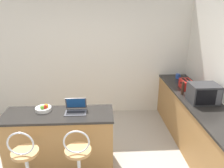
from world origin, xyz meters
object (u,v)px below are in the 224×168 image
object	(u,v)px
toaster	(186,84)
mug_red	(181,80)
mug_blue	(178,76)
bar_stool_far	(79,163)
microwave	(204,93)
laptop	(76,108)
fruit_bowl	(44,108)
bar_stool_near	(27,165)
pepper_mill	(183,88)

from	to	relation	value
toaster	mug_red	world-z (taller)	toaster
mug_blue	bar_stool_far	bearing A→B (deg)	-133.27
bar_stool_far	microwave	world-z (taller)	microwave
laptop	microwave	bearing A→B (deg)	6.57
bar_stool_far	toaster	size ratio (longest dim) A/B	3.16
laptop	toaster	distance (m)	2.17
microwave	fruit_bowl	xyz separation A→B (m)	(-2.51, -0.18, -0.11)
laptop	toaster	bearing A→B (deg)	23.32
bar_stool_near	pepper_mill	bearing A→B (deg)	26.38
microwave	mug_blue	distance (m)	1.25
bar_stool_far	toaster	distance (m)	2.47
bar_stool_near	mug_blue	bearing A→B (deg)	38.52
microwave	fruit_bowl	size ratio (longest dim) A/B	1.90
fruit_bowl	toaster	bearing A→B (deg)	18.11
bar_stool_far	toaster	bearing A→B (deg)	37.52
mug_blue	bar_stool_near	bearing A→B (deg)	-141.48
bar_stool_far	pepper_mill	xyz separation A→B (m)	(1.75, 1.19, 0.55)
bar_stool_far	mug_red	distance (m)	2.72
toaster	fruit_bowl	world-z (taller)	toaster
bar_stool_far	laptop	bearing A→B (deg)	96.69
laptop	toaster	world-z (taller)	laptop
bar_stool_near	fruit_bowl	size ratio (longest dim) A/B	4.21
microwave	laptop	bearing A→B (deg)	-173.43
mug_blue	mug_red	distance (m)	0.27
pepper_mill	mug_red	distance (m)	0.68
mug_red	pepper_mill	bearing A→B (deg)	-107.69
toaster	mug_blue	distance (m)	0.63
pepper_mill	bar_stool_far	bearing A→B (deg)	-145.64
toaster	fruit_bowl	distance (m)	2.60
bar_stool_far	mug_blue	bearing A→B (deg)	46.73
microwave	fruit_bowl	world-z (taller)	microwave
toaster	mug_blue	xyz separation A→B (m)	(0.06, 0.63, -0.03)
mug_blue	mug_red	bearing A→B (deg)	-95.35
fruit_bowl	mug_red	xyz separation A→B (m)	(2.51, 1.17, 0.01)
toaster	bar_stool_far	bearing A→B (deg)	-142.48
toaster	pepper_mill	xyz separation A→B (m)	(-0.17, -0.28, 0.03)
laptop	mug_red	distance (m)	2.36
laptop	mug_blue	xyz separation A→B (m)	(2.05, 1.48, -0.00)
fruit_bowl	pepper_mill	xyz separation A→B (m)	(2.30, 0.53, 0.08)
laptop	microwave	distance (m)	2.05
mug_blue	mug_red	xyz separation A→B (m)	(-0.02, -0.26, -0.01)
fruit_bowl	bar_stool_near	bearing A→B (deg)	-99.10
bar_stool_near	bar_stool_far	size ratio (longest dim) A/B	1.00
bar_stool_near	mug_blue	size ratio (longest dim) A/B	9.96
bar_stool_far	mug_blue	xyz separation A→B (m)	(1.98, 2.10, 0.48)
bar_stool_far	mug_blue	world-z (taller)	same
bar_stool_near	laptop	distance (m)	0.98
laptop	fruit_bowl	xyz separation A→B (m)	(-0.48, 0.05, -0.01)
mug_blue	laptop	bearing A→B (deg)	-144.08
fruit_bowl	mug_blue	distance (m)	2.91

